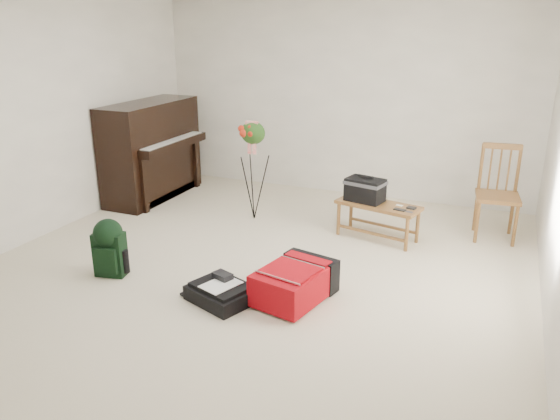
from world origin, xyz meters
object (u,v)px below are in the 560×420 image
at_px(bench, 368,195).
at_px(red_suitcase, 296,280).
at_px(flower_stand, 253,171).
at_px(dining_chair, 498,194).
at_px(piano, 152,152).
at_px(black_duffel, 222,292).
at_px(green_backpack, 109,245).

bearing_deg(bench, red_suitcase, -84.74).
height_order(bench, flower_stand, flower_stand).
bearing_deg(bench, dining_chair, 35.75).
distance_m(piano, bench, 2.99).
xyz_separation_m(dining_chair, flower_stand, (-2.64, -0.48, 0.09)).
bearing_deg(red_suitcase, piano, 157.83).
height_order(dining_chair, black_duffel, dining_chair).
bearing_deg(black_duffel, bench, 87.94).
relative_size(bench, flower_stand, 0.78).
distance_m(bench, red_suitcase, 1.61).
bearing_deg(bench, piano, -173.49).
relative_size(piano, red_suitcase, 1.91).
height_order(piano, black_duffel, piano).
bearing_deg(red_suitcase, green_backpack, -158.92).
xyz_separation_m(dining_chair, green_backpack, (-3.21, -2.37, -0.19)).
height_order(bench, black_duffel, bench).
distance_m(red_suitcase, black_duffel, 0.64).
bearing_deg(black_duffel, red_suitcase, 49.02).
bearing_deg(dining_chair, piano, 176.35).
bearing_deg(red_suitcase, black_duffel, -138.81).
distance_m(black_duffel, green_backpack, 1.20).
height_order(piano, green_backpack, piano).
xyz_separation_m(red_suitcase, flower_stand, (-1.17, 1.62, 0.42)).
bearing_deg(bench, black_duffel, -99.35).
relative_size(black_duffel, green_backpack, 1.15).
bearing_deg(green_backpack, piano, 103.93).
height_order(piano, dining_chair, piano).
bearing_deg(black_duffel, green_backpack, -161.76).
distance_m(bench, dining_chair, 1.38).
xyz_separation_m(piano, black_duffel, (2.20, -2.20, -0.52)).
height_order(green_backpack, flower_stand, flower_stand).
bearing_deg(piano, dining_chair, 2.79).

